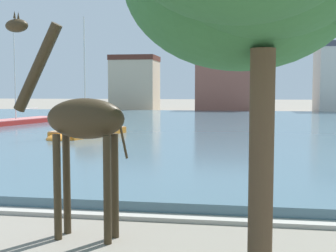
# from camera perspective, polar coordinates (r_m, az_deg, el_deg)

# --- Properties ---
(harbor_water) EXTENTS (87.74, 53.57, 0.41)m
(harbor_water) POSITION_cam_1_polar(r_m,az_deg,el_deg) (39.08, 6.69, -0.24)
(harbor_water) COLOR #476675
(harbor_water) RESTS_ON ground
(quay_edge_coping) EXTENTS (87.74, 0.50, 0.12)m
(quay_edge_coping) POSITION_cam_1_polar(r_m,az_deg,el_deg) (12.48, 1.45, -11.51)
(quay_edge_coping) COLOR #ADA89E
(quay_edge_coping) RESTS_ON ground
(giraffe_statue) EXTENTS (3.08, 0.91, 5.38)m
(giraffe_statue) POSITION_cam_1_polar(r_m,az_deg,el_deg) (10.79, -11.12, 0.39)
(giraffe_statue) COLOR #382B19
(giraffe_statue) RESTS_ON ground
(sailboat_orange) EXTENTS (4.07, 6.94, 8.23)m
(sailboat_orange) POSITION_cam_1_polar(r_m,az_deg,el_deg) (30.69, -10.28, -0.80)
(sailboat_orange) COLOR orange
(sailboat_orange) RESTS_ON ground
(sailboat_red) EXTENTS (4.58, 9.57, 9.59)m
(sailboat_red) POSITION_cam_1_polar(r_m,az_deg,el_deg) (42.65, -18.74, 0.29)
(sailboat_red) COLOR red
(sailboat_red) RESTS_ON ground
(townhouse_tall_gabled) EXTENTS (7.15, 6.71, 8.78)m
(townhouse_tall_gabled) POSITION_cam_1_polar(r_m,az_deg,el_deg) (73.14, -4.16, 5.36)
(townhouse_tall_gabled) COLOR #C6B293
(townhouse_tall_gabled) RESTS_ON ground
(townhouse_end_terrace) EXTENTS (8.68, 5.41, 8.29)m
(townhouse_end_terrace) POSITION_cam_1_polar(r_m,az_deg,el_deg) (67.95, 7.21, 5.18)
(townhouse_end_terrace) COLOR #8E5142
(townhouse_end_terrace) RESTS_ON ground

